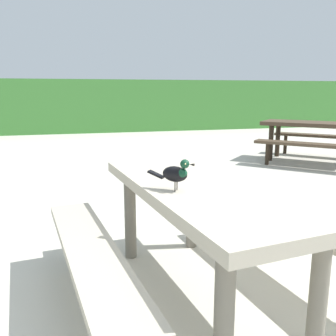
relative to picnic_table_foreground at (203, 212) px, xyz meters
The scene contains 5 objects.
ground_plane 0.72m from the picnic_table_foreground, 30.66° to the right, with size 60.00×60.00×0.00m, color beige.
hedge_wall 10.52m from the picnic_table_foreground, 87.84° to the left, with size 28.00×1.75×1.66m, color #428438.
picnic_table_foreground is the anchor object (origin of this frame).
bird_grackle 0.37m from the picnic_table_foreground, 152.10° to the right, with size 0.23×0.21×0.18m.
picnic_table_mid_left 5.18m from the picnic_table_foreground, 46.61° to the left, with size 2.40×2.40×0.74m.
Camera 1 is at (-1.16, -1.79, 1.29)m, focal length 38.97 mm.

